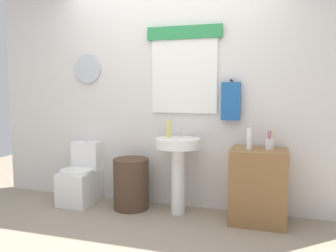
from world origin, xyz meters
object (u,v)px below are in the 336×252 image
lotion_bottle (249,139)px  pedestal_sink (178,159)px  toilet (82,179)px  laundry_hamper (131,184)px  soap_bottle (169,129)px  wooden_cabinet (258,186)px  toothbrush_cup (270,144)px

lotion_bottle → pedestal_sink: bearing=176.9°
toilet → lotion_bottle: size_ratio=3.38×
laundry_hamper → soap_bottle: bearing=6.7°
laundry_hamper → wooden_cabinet: 1.38m
laundry_hamper → pedestal_sink: (0.54, -0.00, 0.32)m
pedestal_sink → wooden_cabinet: 0.86m
lotion_bottle → toothbrush_cup: size_ratio=1.15×
pedestal_sink → wooden_cabinet: (0.83, 0.00, -0.23)m
pedestal_sink → toothbrush_cup: bearing=1.2°
wooden_cabinet → toothbrush_cup: 0.44m
toilet → pedestal_sink: pedestal_sink is taller
toothbrush_cup → toilet: bearing=179.6°
laundry_hamper → soap_bottle: size_ratio=3.10×
toilet → soap_bottle: soap_bottle is taller
soap_bottle → pedestal_sink: bearing=-22.6°
laundry_hamper → soap_bottle: soap_bottle is taller
toilet → wooden_cabinet: (2.02, -0.03, 0.10)m
pedestal_sink → soap_bottle: soap_bottle is taller
laundry_hamper → lotion_bottle: lotion_bottle is taller
toilet → wooden_cabinet: 2.03m
pedestal_sink → lotion_bottle: size_ratio=3.81×
toilet → toothbrush_cup: (2.12, -0.01, 0.52)m
laundry_hamper → toothbrush_cup: (1.47, 0.02, 0.51)m
laundry_hamper → pedestal_sink: pedestal_sink is taller
toilet → pedestal_sink: size_ratio=0.89×
toilet → lotion_bottle: bearing=-2.2°
wooden_cabinet → toothbrush_cup: bearing=11.9°
soap_bottle → toothbrush_cup: soap_bottle is taller
soap_bottle → wooden_cabinet: bearing=-3.0°
wooden_cabinet → pedestal_sink: bearing=-180.0°
wooden_cabinet → soap_bottle: (-0.95, 0.05, 0.53)m
laundry_hamper → toothbrush_cup: size_ratio=3.03×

